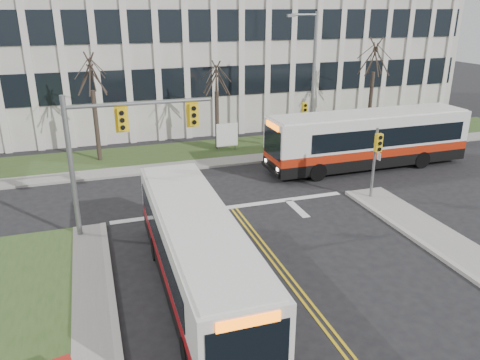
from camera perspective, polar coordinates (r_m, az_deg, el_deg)
name	(u,v)px	position (r m, az deg, el deg)	size (l,w,h in m)	color
ground	(303,297)	(16.83, 7.68, -13.99)	(120.00, 120.00, 0.00)	black
sidewalk_cross	(273,157)	(31.29, 4.04, 2.84)	(44.00, 1.60, 0.14)	#9E9B93
building_lawn	(258,146)	(33.79, 2.26, 4.18)	(44.00, 5.00, 0.12)	#334C20
office_building	(213,48)	(44.04, -3.26, 15.80)	(40.00, 16.00, 12.00)	silver
mast_arm_signal	(111,140)	(20.26, -15.48, 4.76)	(6.11, 0.38, 6.20)	slate
signal_pole_near	(376,154)	(24.59, 16.26, 3.10)	(0.34, 0.39, 3.80)	slate
signal_pole_far	(303,118)	(31.70, 7.73, 7.49)	(0.34, 0.39, 3.80)	slate
streetlight	(311,75)	(32.30, 8.70, 12.54)	(2.15, 0.25, 9.20)	slate
directory_sign	(227,135)	(32.27, -1.59, 5.46)	(1.50, 0.12, 2.00)	slate
tree_left	(91,76)	(30.66, -17.72, 12.03)	(1.80, 1.80, 7.70)	#42352B
tree_mid	(216,80)	(32.05, -2.90, 12.12)	(1.80, 1.80, 6.82)	#42352B
tree_right	(375,59)	(36.76, 16.08, 14.05)	(1.80, 1.80, 8.25)	#42352B
bus_main	(197,255)	(16.27, -5.29, -9.12)	(2.38, 11.01, 2.93)	silver
bus_cross	(368,141)	(29.98, 15.30, 4.63)	(2.76, 12.74, 3.40)	silver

